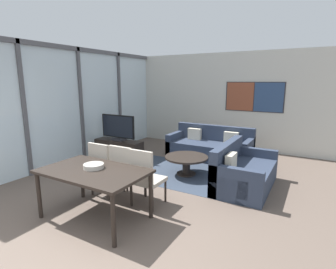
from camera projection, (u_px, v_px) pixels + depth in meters
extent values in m
plane|color=brown|center=(59.00, 258.00, 3.00)|extent=(24.00, 24.00, 0.00)
cube|color=silver|center=(225.00, 101.00, 7.79)|extent=(6.64, 0.06, 2.80)
cube|color=#2D2D33|center=(254.00, 97.00, 7.32)|extent=(1.60, 0.01, 0.83)
cube|color=brown|center=(240.00, 97.00, 7.50)|extent=(0.76, 0.02, 0.79)
cube|color=navy|center=(269.00, 97.00, 7.12)|extent=(0.76, 0.02, 0.79)
cube|color=silver|center=(80.00, 105.00, 6.63)|extent=(0.02, 5.96, 2.80)
cube|color=#515156|center=(77.00, 49.00, 6.34)|extent=(0.07, 5.96, 0.10)
cube|color=#515156|center=(24.00, 110.00, 5.34)|extent=(0.07, 0.08, 2.80)
cube|color=#515156|center=(81.00, 105.00, 6.61)|extent=(0.07, 0.08, 2.80)
cube|color=#515156|center=(119.00, 101.00, 7.88)|extent=(0.07, 0.08, 2.80)
cube|color=#333D4C|center=(186.00, 174.00, 5.68)|extent=(2.92, 1.76, 0.01)
cube|color=black|center=(119.00, 149.00, 6.84)|extent=(1.33, 0.40, 0.48)
cube|color=#2D2D33|center=(114.00, 151.00, 6.67)|extent=(1.22, 0.01, 0.26)
cube|color=#2D2D33|center=(118.00, 139.00, 6.79)|extent=(0.36, 0.20, 0.05)
cube|color=#2D2D33|center=(118.00, 137.00, 6.78)|extent=(0.06, 0.03, 0.08)
cube|color=black|center=(118.00, 126.00, 6.72)|extent=(1.02, 0.04, 0.59)
cube|color=black|center=(117.00, 126.00, 6.70)|extent=(0.95, 0.01, 0.53)
cube|color=#2D384C|center=(209.00, 151.00, 6.80)|extent=(2.12, 0.90, 0.42)
cube|color=#2D384C|center=(214.00, 140.00, 7.07)|extent=(2.12, 0.16, 0.83)
cube|color=#2D384C|center=(176.00, 143.00, 7.26)|extent=(0.14, 0.90, 0.60)
cube|color=#2D384C|center=(248.00, 152.00, 6.30)|extent=(0.14, 0.90, 0.60)
cube|color=beige|center=(195.00, 134.00, 7.14)|extent=(0.36, 0.12, 0.30)
cube|color=beige|center=(231.00, 138.00, 6.64)|extent=(0.36, 0.12, 0.30)
cube|color=#2D384C|center=(246.00, 177.00, 4.96)|extent=(0.90, 1.62, 0.42)
cube|color=#2D384C|center=(227.00, 163.00, 5.10)|extent=(0.16, 1.62, 0.83)
cube|color=#2D384C|center=(235.00, 185.00, 4.32)|extent=(0.90, 0.14, 0.60)
cube|color=#2D384C|center=(254.00, 162.00, 5.57)|extent=(0.90, 0.14, 0.60)
cube|color=beige|center=(231.00, 162.00, 4.67)|extent=(0.12, 0.36, 0.30)
cylinder|color=black|center=(186.00, 174.00, 5.68)|extent=(0.42, 0.42, 0.03)
cylinder|color=black|center=(186.00, 166.00, 5.65)|extent=(0.17, 0.17, 0.37)
cylinder|color=black|center=(186.00, 157.00, 5.61)|extent=(0.92, 0.92, 0.04)
cube|color=black|center=(93.00, 171.00, 3.75)|extent=(1.54, 0.93, 0.04)
cylinder|color=black|center=(39.00, 195.00, 3.82)|extent=(0.06, 0.06, 0.70)
cylinder|color=black|center=(113.00, 221.00, 3.13)|extent=(0.06, 0.06, 0.70)
cylinder|color=black|center=(82.00, 178.00, 4.51)|extent=(0.06, 0.06, 0.70)
cylinder|color=black|center=(151.00, 195.00, 3.82)|extent=(0.06, 0.06, 0.70)
cube|color=#B2A899|center=(108.00, 171.00, 4.66)|extent=(0.46, 0.46, 0.06)
cube|color=#B2A899|center=(99.00, 159.00, 4.43)|extent=(0.42, 0.05, 0.51)
cylinder|color=black|center=(92.00, 185.00, 4.63)|extent=(0.04, 0.04, 0.38)
cylinder|color=black|center=(109.00, 189.00, 4.44)|extent=(0.04, 0.04, 0.38)
cylinder|color=black|center=(108.00, 177.00, 4.97)|extent=(0.04, 0.04, 0.38)
cylinder|color=black|center=(124.00, 181.00, 4.78)|extent=(0.04, 0.04, 0.38)
cube|color=#B2A899|center=(128.00, 175.00, 4.48)|extent=(0.46, 0.46, 0.06)
cube|color=#B2A899|center=(120.00, 162.00, 4.25)|extent=(0.42, 0.05, 0.51)
cylinder|color=black|center=(112.00, 189.00, 4.45)|extent=(0.04, 0.04, 0.38)
cylinder|color=black|center=(131.00, 194.00, 4.26)|extent=(0.04, 0.04, 0.38)
cylinder|color=black|center=(127.00, 181.00, 4.79)|extent=(0.04, 0.04, 0.38)
cylinder|color=black|center=(145.00, 185.00, 4.60)|extent=(0.04, 0.04, 0.38)
cube|color=#B2A899|center=(149.00, 180.00, 4.24)|extent=(0.46, 0.46, 0.06)
cube|color=#B2A899|center=(141.00, 167.00, 4.01)|extent=(0.42, 0.05, 0.51)
cylinder|color=black|center=(131.00, 195.00, 4.21)|extent=(0.04, 0.04, 0.38)
cylinder|color=black|center=(152.00, 200.00, 4.02)|extent=(0.04, 0.04, 0.38)
cylinder|color=black|center=(146.00, 186.00, 4.55)|extent=(0.04, 0.04, 0.38)
cylinder|color=black|center=(165.00, 191.00, 4.36)|extent=(0.04, 0.04, 0.38)
cylinder|color=#B7B2A8|center=(94.00, 166.00, 3.81)|extent=(0.29, 0.29, 0.07)
torus|color=#B7B2A8|center=(94.00, 164.00, 3.81)|extent=(0.29, 0.29, 0.02)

